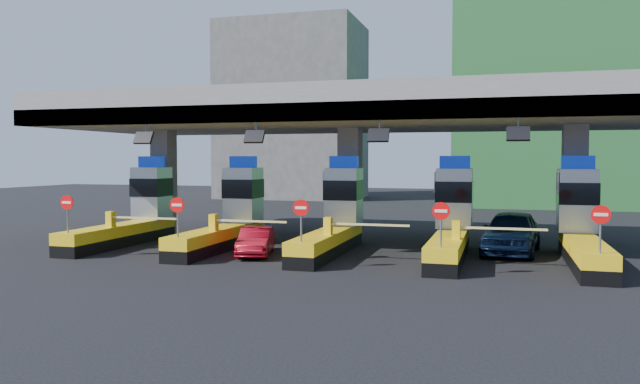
# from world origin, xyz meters

# --- Properties ---
(ground) EXTENTS (120.00, 120.00, 0.00)m
(ground) POSITION_xyz_m (0.00, 0.00, 0.00)
(ground) COLOR black
(ground) RESTS_ON ground
(toll_canopy) EXTENTS (28.00, 12.09, 7.00)m
(toll_canopy) POSITION_xyz_m (0.00, 2.87, 6.13)
(toll_canopy) COLOR slate
(toll_canopy) RESTS_ON ground
(toll_lane_far_left) EXTENTS (4.43, 8.00, 4.16)m
(toll_lane_far_left) POSITION_xyz_m (-10.00, 0.28, 1.40)
(toll_lane_far_left) COLOR black
(toll_lane_far_left) RESTS_ON ground
(toll_lane_left) EXTENTS (4.43, 8.00, 4.16)m
(toll_lane_left) POSITION_xyz_m (-5.00, 0.28, 1.40)
(toll_lane_left) COLOR black
(toll_lane_left) RESTS_ON ground
(toll_lane_center) EXTENTS (4.43, 8.00, 4.16)m
(toll_lane_center) POSITION_xyz_m (0.00, 0.28, 1.40)
(toll_lane_center) COLOR black
(toll_lane_center) RESTS_ON ground
(toll_lane_right) EXTENTS (4.43, 8.00, 4.16)m
(toll_lane_right) POSITION_xyz_m (5.00, 0.28, 1.40)
(toll_lane_right) COLOR black
(toll_lane_right) RESTS_ON ground
(toll_lane_far_right) EXTENTS (4.43, 8.00, 4.16)m
(toll_lane_far_right) POSITION_xyz_m (10.00, 0.28, 1.40)
(toll_lane_far_right) COLOR black
(toll_lane_far_right) RESTS_ON ground
(bg_building_scaffold) EXTENTS (18.00, 12.00, 28.00)m
(bg_building_scaffold) POSITION_xyz_m (12.00, 32.00, 14.00)
(bg_building_scaffold) COLOR #1E5926
(bg_building_scaffold) RESTS_ON ground
(bg_building_concrete) EXTENTS (14.00, 10.00, 18.00)m
(bg_building_concrete) POSITION_xyz_m (-14.00, 36.00, 9.00)
(bg_building_concrete) COLOR #4C4C49
(bg_building_concrete) RESTS_ON ground
(van) EXTENTS (2.77, 5.56, 1.82)m
(van) POSITION_xyz_m (7.40, 1.60, 0.91)
(van) COLOR black
(van) RESTS_ON ground
(red_car) EXTENTS (2.11, 3.78, 1.18)m
(red_car) POSITION_xyz_m (-2.84, -1.96, 0.59)
(red_car) COLOR maroon
(red_car) RESTS_ON ground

